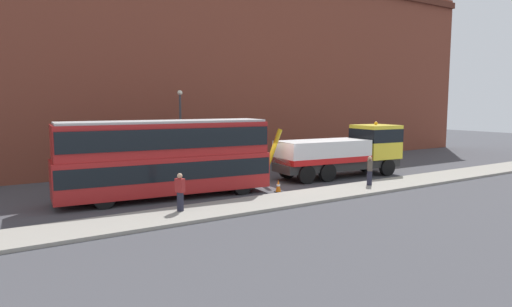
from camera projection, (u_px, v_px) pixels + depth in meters
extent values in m
plane|color=#424247|center=(268.00, 185.00, 27.16)|extent=(120.00, 120.00, 0.00)
cube|color=gray|center=(313.00, 196.00, 23.65)|extent=(60.00, 2.80, 0.15)
cube|color=brown|center=(201.00, 62.00, 33.76)|extent=(60.00, 1.20, 16.00)
cube|color=#2D2D2D|center=(338.00, 164.00, 29.95)|extent=(9.17, 3.06, 0.55)
cube|color=yellow|center=(375.00, 141.00, 31.25)|extent=(2.84, 2.84, 2.30)
cube|color=black|center=(376.00, 135.00, 31.20)|extent=(2.86, 2.86, 0.90)
cube|color=silver|center=(323.00, 151.00, 29.24)|extent=(6.32, 3.17, 1.40)
cube|color=red|center=(322.00, 159.00, 29.30)|extent=(6.32, 3.22, 0.36)
cylinder|color=#B79914|center=(273.00, 149.00, 27.51)|extent=(1.25, 0.40, 2.52)
sphere|color=orange|center=(376.00, 123.00, 31.10)|extent=(0.24, 0.24, 0.24)
cylinder|color=black|center=(365.00, 163.00, 32.46)|extent=(1.19, 0.45, 1.16)
cylinder|color=black|center=(387.00, 167.00, 30.51)|extent=(1.19, 0.45, 1.16)
cylinder|color=black|center=(308.00, 168.00, 30.18)|extent=(1.19, 0.45, 1.16)
cylinder|color=black|center=(327.00, 173.00, 28.22)|extent=(1.19, 0.45, 1.16)
cylinder|color=black|center=(287.00, 170.00, 29.45)|extent=(1.19, 0.45, 1.16)
cylinder|color=black|center=(306.00, 174.00, 27.49)|extent=(1.19, 0.45, 1.16)
cube|color=#AD1E1E|center=(166.00, 174.00, 23.34)|extent=(11.19, 3.53, 1.90)
cube|color=#AD1E1E|center=(165.00, 139.00, 23.14)|extent=(10.96, 3.41, 1.70)
cube|color=black|center=(166.00, 169.00, 23.31)|extent=(11.08, 3.57, 0.90)
cube|color=black|center=(165.00, 137.00, 23.13)|extent=(10.86, 3.55, 1.00)
cube|color=#B2B2B2|center=(165.00, 122.00, 23.03)|extent=(10.73, 3.29, 0.12)
cube|color=yellow|center=(259.00, 145.00, 25.72)|extent=(0.20, 1.50, 0.44)
cylinder|color=black|center=(226.00, 179.00, 26.16)|extent=(1.06, 0.40, 1.04)
cylinder|color=black|center=(242.00, 185.00, 24.26)|extent=(1.06, 0.40, 1.04)
cylinder|color=black|center=(97.00, 190.00, 22.87)|extent=(1.06, 0.40, 1.04)
cylinder|color=black|center=(104.00, 198.00, 20.97)|extent=(1.06, 0.40, 1.04)
cylinder|color=#232333|center=(180.00, 202.00, 19.98)|extent=(0.40, 0.40, 0.85)
cube|color=maroon|center=(180.00, 185.00, 19.90)|extent=(0.41, 0.47, 0.62)
sphere|color=tan|center=(180.00, 176.00, 19.85)|extent=(0.24, 0.24, 0.24)
cylinder|color=#232333|center=(369.00, 178.00, 26.26)|extent=(0.42, 0.42, 0.85)
cube|color=brown|center=(370.00, 166.00, 26.18)|extent=(0.46, 0.47, 0.62)
sphere|color=tan|center=(370.00, 158.00, 26.13)|extent=(0.24, 0.24, 0.24)
cone|color=orange|center=(278.00, 186.00, 24.91)|extent=(0.32, 0.32, 0.72)
cylinder|color=white|center=(278.00, 185.00, 24.91)|extent=(0.21, 0.21, 0.10)
cube|color=black|center=(278.00, 192.00, 24.95)|extent=(0.36, 0.36, 0.04)
cylinder|color=#38383D|center=(181.00, 135.00, 31.05)|extent=(0.16, 0.16, 5.50)
sphere|color=#EAE5C6|center=(180.00, 93.00, 30.72)|extent=(0.36, 0.36, 0.36)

